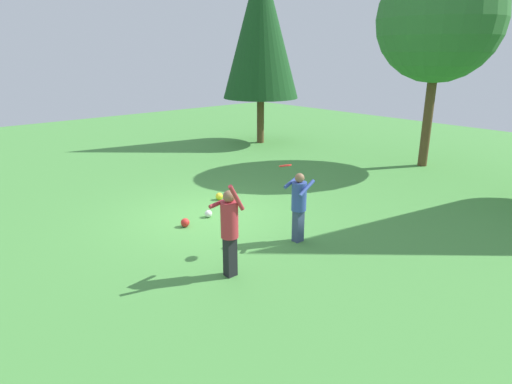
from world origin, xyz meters
name	(u,v)px	position (x,y,z in m)	size (l,w,h in m)	color
ground_plane	(208,216)	(0.00, 0.00, 0.00)	(40.00, 40.00, 0.00)	#4C9342
person_thrower	(230,226)	(2.93, -1.54, 1.06)	(0.53, 0.62, 1.95)	black
person_catcher	(299,202)	(2.69, 0.65, 0.97)	(0.56, 0.63, 1.64)	#38476B
frisbee	(285,166)	(2.77, 0.10, 1.93)	(0.31, 0.31, 0.09)	red
ball_red	(185,223)	(0.21, -0.86, 0.11)	(0.22, 0.22, 0.22)	red
ball_yellow	(219,196)	(-0.90, 1.05, 0.11)	(0.22, 0.22, 0.22)	yellow
ball_white	(208,214)	(0.06, -0.03, 0.10)	(0.20, 0.20, 0.20)	white
tree_far_left	(261,28)	(-6.48, 7.72, 5.25)	(3.51, 3.51, 8.39)	brown
tree_center	(440,20)	(1.03, 9.45, 5.30)	(4.40, 4.40, 7.52)	brown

